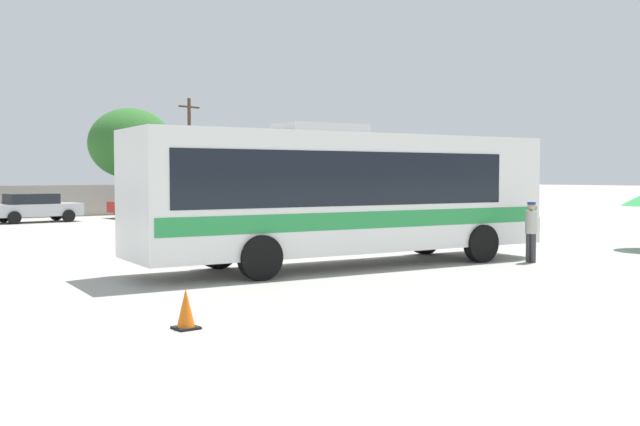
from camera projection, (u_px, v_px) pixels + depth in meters
The scene contains 9 objects.
ground_plane at pixel (165, 239), 27.38m from camera, with size 300.00×300.00×0.00m, color #A3A099.
perimeter_wall at pixel (21, 202), 40.85m from camera, with size 80.00×0.30×1.83m, color #9E998C.
coach_bus_white_green at pixel (344, 191), 19.24m from camera, with size 11.86×4.09×3.70m.
attendant_by_bus_door at pixel (531, 228), 20.09m from camera, with size 0.33×0.33×1.66m.
parked_car_third_silver at pixel (35, 207), 37.28m from camera, with size 4.35×2.02×1.46m.
parked_car_rightmost_red at pixel (147, 204), 41.53m from camera, with size 4.20×2.10×1.43m.
utility_pole_near at pixel (189, 152), 50.83m from camera, with size 1.78×0.50×7.71m.
roadside_tree_midright at pixel (130, 143), 50.31m from camera, with size 5.68×5.68×6.99m.
traffic_cone_on_apron at pixel (186, 309), 11.40m from camera, with size 0.36×0.36×0.64m.
Camera 1 is at (-12.56, -14.92, 2.39)m, focal length 41.21 mm.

